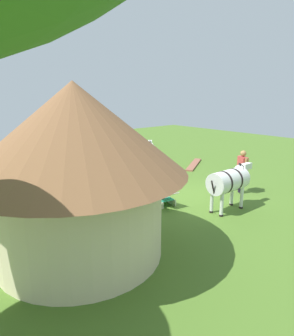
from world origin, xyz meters
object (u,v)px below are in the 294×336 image
striped_lounge_chair (166,199)px  zebra_by_umbrella (150,154)px  thatched_hut (77,161)px  zebra_nearest_camera (229,181)px  shade_umbrella (85,120)px  patio_chair_near_hut (79,170)px  standing_watcher (242,168)px  patio_dining_table (88,173)px  guest_beside_umbrella (56,178)px  patio_chair_near_lawn (116,172)px  patio_chair_east_end (58,182)px  patio_chair_west_end (101,185)px

striped_lounge_chair → zebra_by_umbrella: size_ratio=0.52×
thatched_hut → zebra_nearest_camera: (-0.70, -5.07, -1.30)m
thatched_hut → shade_umbrella: thatched_hut is taller
striped_lounge_chair → zebra_by_umbrella: (3.35, -2.22, 0.79)m
shade_umbrella → patio_chair_near_hut: size_ratio=4.16×
zebra_nearest_camera → standing_watcher: bearing=112.2°
zebra_by_umbrella → patio_dining_table: bearing=-138.8°
guest_beside_umbrella → patio_dining_table: bearing=-8.6°
patio_dining_table → patio_chair_near_lawn: 1.27m
standing_watcher → zebra_by_umbrella: size_ratio=0.96×
patio_chair_near_hut → zebra_by_umbrella: zebra_by_umbrella is taller
patio_chair_east_end → guest_beside_umbrella: bearing=-25.1°
patio_chair_near_lawn → striped_lounge_chair: (-3.25, 0.18, -0.27)m
patio_chair_near_hut → zebra_nearest_camera: (-6.25, -2.11, 0.49)m
patio_chair_east_end → zebra_by_umbrella: (-0.08, -4.56, 0.52)m
zebra_by_umbrella → shade_umbrella: bearing=-138.8°
patio_chair_west_end → striped_lounge_chair: (-2.12, -1.26, -0.27)m
striped_lounge_chair → thatched_hut: bearing=-155.9°
patio_chair_west_end → patio_chair_near_lawn: same height
patio_chair_near_hut → thatched_hut: bearing=73.6°
patio_chair_near_hut → patio_chair_east_end: bearing=49.3°
patio_chair_east_end → zebra_by_umbrella: zebra_by_umbrella is taller
patio_dining_table → standing_watcher: standing_watcher is taller
patio_dining_table → patio_chair_near_lawn: (-0.12, -1.26, -0.13)m
patio_dining_table → striped_lounge_chair: patio_dining_table is taller
thatched_hut → guest_beside_umbrella: (3.55, -0.99, -1.37)m
patio_dining_table → patio_chair_east_end: size_ratio=1.72×
patio_chair_east_end → patio_chair_near_lawn: size_ratio=1.00×
shade_umbrella → patio_chair_east_end: 2.59m
patio_chair_near_hut → striped_lounge_chair: patio_chair_near_hut is taller
thatched_hut → guest_beside_umbrella: bearing=-15.6°
thatched_hut → patio_chair_east_end: (4.39, -1.44, -1.79)m
guest_beside_umbrella → patio_chair_west_end: bearing=-50.4°
standing_watcher → shade_umbrella: bearing=73.5°
guest_beside_umbrella → thatched_hut: bearing=-138.4°
striped_lounge_chair → guest_beside_umbrella: bearing=147.0°
patio_dining_table → patio_chair_near_hut: 1.27m
patio_chair_near_hut → striped_lounge_chair: (-4.61, -0.82, -0.27)m
patio_chair_near_hut → standing_watcher: size_ratio=0.53×
thatched_hut → guest_beside_umbrella: size_ratio=3.24×
standing_watcher → zebra_by_umbrella: 4.39m
shade_umbrella → patio_chair_west_end: (-1.25, 0.18, -2.26)m
patio_chair_near_lawn → zebra_by_umbrella: zebra_by_umbrella is taller
patio_chair_near_hut → patio_chair_near_lawn: bearing=138.1°
guest_beside_umbrella → striped_lounge_chair: size_ratio=1.73×
thatched_hut → guest_beside_umbrella: 3.94m
patio_chair_west_end → patio_chair_near_lawn: (1.13, -1.44, 0.00)m
shade_umbrella → thatched_hut: bearing=148.0°
shade_umbrella → guest_beside_umbrella: (-0.76, 1.71, -1.84)m
patio_chair_east_end → striped_lounge_chair: patio_chair_east_end is taller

